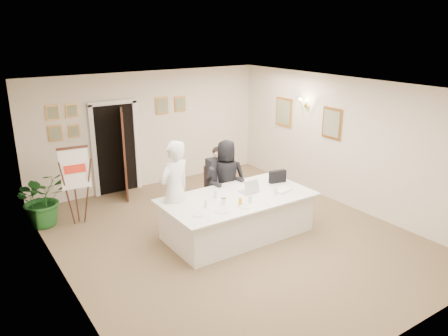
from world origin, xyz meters
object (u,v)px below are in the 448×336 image
object	(u,v)px
standing_woman	(226,178)
steel_jug	(224,201)
standing_man	(175,191)
laptop	(248,185)
flip_chart	(76,190)
seated_man	(219,180)
laptop_bag	(278,177)
potted_palm	(42,198)
paper_stack	(282,190)
oj_glass	(240,202)
conference_table	(237,215)

from	to	relation	value
standing_woman	steel_jug	world-z (taller)	standing_woman
standing_man	laptop	world-z (taller)	standing_man
flip_chart	seated_man	bearing A→B (deg)	-23.13
standing_man	laptop_bag	bearing A→B (deg)	154.24
flip_chart	standing_woman	world-z (taller)	standing_woman
flip_chart	steel_jug	world-z (taller)	flip_chart
seated_man	steel_jug	size ratio (longest dim) A/B	13.39
standing_man	potted_palm	size ratio (longest dim) A/B	1.68
seated_man	paper_stack	distance (m)	1.42
standing_man	steel_jug	world-z (taller)	standing_man
standing_man	seated_man	bearing A→B (deg)	-175.57
standing_woman	paper_stack	xyz separation A→B (m)	(0.53, -1.14, -0.01)
standing_woman	laptop	bearing A→B (deg)	116.16
paper_stack	oj_glass	bearing A→B (deg)	-174.42
seated_man	standing_woman	distance (m)	0.17
flip_chart	standing_woman	xyz separation A→B (m)	(2.72, -1.25, 0.07)
flip_chart	steel_jug	distance (m)	3.01
potted_palm	conference_table	bearing A→B (deg)	-40.21
flip_chart	steel_jug	size ratio (longest dim) A/B	14.36
steel_jug	oj_glass	bearing A→B (deg)	-42.13
conference_table	standing_woman	world-z (taller)	standing_woman
standing_man	potted_palm	world-z (taller)	standing_man
conference_table	flip_chart	world-z (taller)	flip_chart
laptop	flip_chart	bearing A→B (deg)	138.51
seated_man	steel_jug	distance (m)	1.36
oj_glass	steel_jug	world-z (taller)	oj_glass
standing_man	oj_glass	distance (m)	1.21
standing_man	flip_chart	bearing A→B (deg)	-68.89
potted_palm	laptop_bag	xyz separation A→B (m)	(4.07, -2.31, 0.34)
seated_man	laptop	xyz separation A→B (m)	(0.05, -0.93, 0.18)
seated_man	standing_woman	world-z (taller)	standing_woman
conference_table	potted_palm	world-z (taller)	potted_palm
conference_table	oj_glass	bearing A→B (deg)	-119.16
flip_chart	potted_palm	world-z (taller)	flip_chart
standing_man	laptop	bearing A→B (deg)	145.91
flip_chart	laptop	world-z (taller)	flip_chart
standing_woman	steel_jug	size ratio (longest dim) A/B	14.64
laptop	steel_jug	world-z (taller)	laptop
conference_table	seated_man	xyz separation A→B (m)	(0.26, 1.02, 0.34)
potted_palm	paper_stack	size ratio (longest dim) A/B	3.42
oj_glass	standing_man	bearing A→B (deg)	135.01
standing_woman	laptop	world-z (taller)	standing_woman
paper_stack	standing_woman	bearing A→B (deg)	114.84
paper_stack	flip_chart	bearing A→B (deg)	143.63
conference_table	paper_stack	xyz separation A→B (m)	(0.88, -0.25, 0.40)
conference_table	standing_woman	xyz separation A→B (m)	(0.35, 0.89, 0.41)
paper_stack	standing_man	bearing A→B (deg)	158.92
potted_palm	seated_man	bearing A→B (deg)	-24.67
laptop_bag	oj_glass	world-z (taller)	laptop_bag
potted_palm	standing_man	bearing A→B (deg)	-46.47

